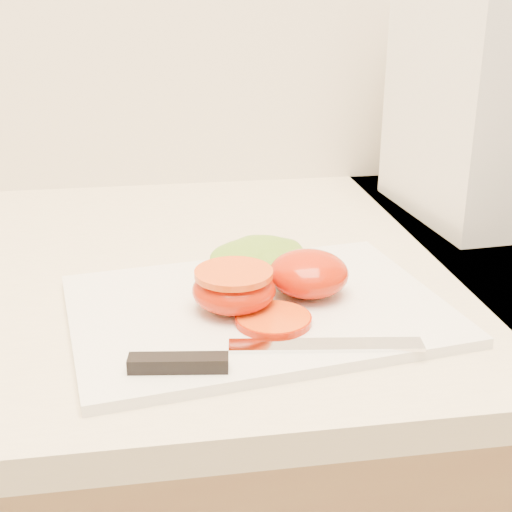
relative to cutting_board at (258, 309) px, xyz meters
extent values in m
cube|color=beige|center=(0.05, 0.14, -0.02)|extent=(3.92, 0.65, 0.03)
cube|color=white|center=(0.00, 0.00, 0.00)|extent=(0.38, 0.30, 0.01)
ellipsoid|color=#B91E04|center=(0.05, 0.02, 0.03)|extent=(0.08, 0.08, 0.04)
ellipsoid|color=#B91E04|center=(-0.02, -0.01, 0.02)|extent=(0.08, 0.08, 0.04)
cylinder|color=#B61901|center=(-0.02, -0.01, 0.04)|extent=(0.07, 0.07, 0.01)
cylinder|color=orange|center=(0.01, -0.04, 0.01)|extent=(0.07, 0.07, 0.01)
ellipsoid|color=olive|center=(0.02, 0.08, 0.02)|extent=(0.15, 0.14, 0.03)
cube|color=silver|center=(0.04, -0.09, 0.01)|extent=(0.16, 0.04, 0.00)
cube|color=black|center=(-0.08, -0.11, 0.01)|extent=(0.08, 0.03, 0.01)
cube|color=silver|center=(0.35, 0.26, 0.15)|extent=(0.22, 0.26, 0.30)
camera|label=1|loc=(-0.10, -0.60, 0.29)|focal=50.00mm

